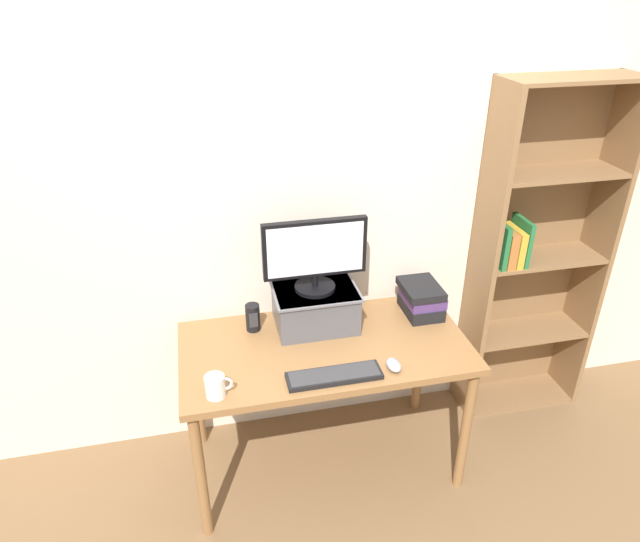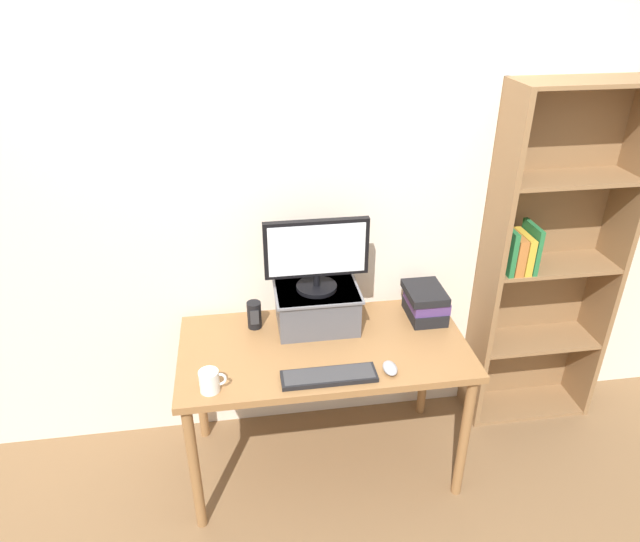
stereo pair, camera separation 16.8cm
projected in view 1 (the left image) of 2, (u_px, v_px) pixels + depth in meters
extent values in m
plane|color=brown|center=(324.00, 461.00, 3.12)|extent=(12.00, 12.00, 0.00)
cube|color=beige|center=(306.00, 210.00, 2.88)|extent=(7.00, 0.08, 2.60)
cube|color=olive|center=(325.00, 348.00, 2.76)|extent=(1.39, 0.71, 0.04)
cylinder|color=olive|center=(201.00, 476.00, 2.56)|extent=(0.05, 0.05, 0.74)
cylinder|color=olive|center=(465.00, 430.00, 2.81)|extent=(0.05, 0.05, 0.74)
cylinder|color=olive|center=(196.00, 389.00, 3.08)|extent=(0.05, 0.05, 0.74)
cylinder|color=olive|center=(420.00, 357.00, 3.33)|extent=(0.05, 0.05, 0.74)
cube|color=olive|center=(482.00, 266.00, 3.06)|extent=(0.03, 0.28, 1.93)
cube|color=olive|center=(595.00, 253.00, 3.20)|extent=(0.03, 0.28, 1.93)
cube|color=olive|center=(527.00, 249.00, 3.24)|extent=(0.72, 0.01, 1.93)
cube|color=olive|center=(512.00, 394.00, 3.58)|extent=(0.66, 0.27, 0.02)
cube|color=olive|center=(525.00, 331.00, 3.35)|extent=(0.66, 0.27, 0.02)
cube|color=olive|center=(540.00, 257.00, 3.12)|extent=(0.66, 0.27, 0.02)
cube|color=olive|center=(557.00, 173.00, 2.89)|extent=(0.66, 0.27, 0.02)
cube|color=olive|center=(577.00, 78.00, 2.67)|extent=(0.66, 0.27, 0.02)
cube|color=#236B38|center=(498.00, 243.00, 2.98)|extent=(0.03, 0.20, 0.24)
cube|color=#AD662D|center=(505.00, 246.00, 3.00)|extent=(0.05, 0.20, 0.20)
cube|color=gold|center=(513.00, 245.00, 3.01)|extent=(0.04, 0.20, 0.20)
cube|color=#236B38|center=(521.00, 240.00, 3.01)|extent=(0.02, 0.20, 0.25)
cube|color=#515156|center=(315.00, 307.00, 2.86)|extent=(0.40, 0.31, 0.21)
cube|color=slate|center=(315.00, 290.00, 2.81)|extent=(0.42, 0.33, 0.01)
cylinder|color=black|center=(315.00, 287.00, 2.81)|extent=(0.20, 0.20, 0.02)
cylinder|color=black|center=(315.00, 280.00, 2.79)|extent=(0.03, 0.03, 0.06)
cube|color=black|center=(315.00, 248.00, 2.71)|extent=(0.50, 0.04, 0.29)
cube|color=silver|center=(316.00, 250.00, 2.69)|extent=(0.46, 0.00, 0.25)
cube|color=black|center=(334.00, 376.00, 2.52)|extent=(0.43, 0.12, 0.02)
cube|color=#333335|center=(334.00, 374.00, 2.52)|extent=(0.40, 0.11, 0.00)
ellipsoid|color=#99999E|center=(394.00, 365.00, 2.58)|extent=(0.06, 0.10, 0.04)
cube|color=black|center=(421.00, 307.00, 2.99)|extent=(0.18, 0.24, 0.07)
cube|color=#4C336B|center=(423.00, 297.00, 2.96)|extent=(0.18, 0.22, 0.06)
cube|color=black|center=(421.00, 288.00, 2.94)|extent=(0.19, 0.25, 0.04)
cylinder|color=white|center=(215.00, 386.00, 2.40)|extent=(0.09, 0.09, 0.10)
torus|color=white|center=(225.00, 384.00, 2.41)|extent=(0.06, 0.01, 0.06)
cylinder|color=black|center=(253.00, 317.00, 2.83)|extent=(0.07, 0.07, 0.14)
cube|color=#2D2D30|center=(254.00, 320.00, 2.80)|extent=(0.04, 0.00, 0.08)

